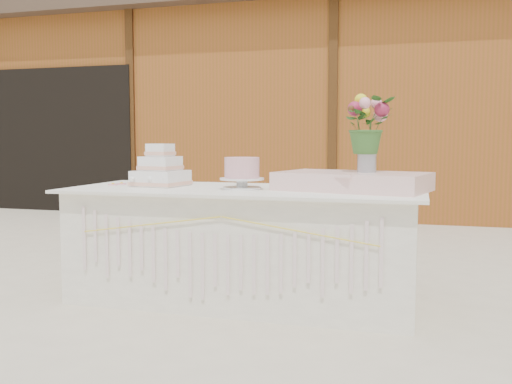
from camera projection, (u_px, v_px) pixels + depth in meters
The scene contains 9 objects.
ground at pixel (244, 300), 3.93m from camera, with size 80.00×80.00×0.00m, color beige.
barn at pixel (350, 105), 9.51m from camera, with size 12.60×4.60×3.30m.
cake_table at pixel (244, 244), 3.89m from camera, with size 2.40×1.00×0.77m.
wedding_cake at pixel (161, 172), 4.06m from camera, with size 0.37×0.37×0.30m.
pink_cake_stand at pixel (242, 171), 3.79m from camera, with size 0.30×0.30×0.21m.
satin_runner at pixel (353, 181), 3.71m from camera, with size 0.94×0.54×0.12m, color beige.
flower_vase at pixel (367, 159), 3.69m from camera, with size 0.12×0.12×0.17m, color #B5B5BA.
bouquet at pixel (368, 118), 3.66m from camera, with size 0.33×0.29×0.37m, color #356428.
loose_flowers at pixel (120, 184), 4.17m from camera, with size 0.14×0.34×0.02m, color pink, non-canonical shape.
Camera 1 is at (1.15, -3.67, 1.10)m, focal length 40.00 mm.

